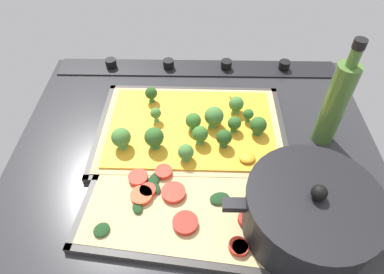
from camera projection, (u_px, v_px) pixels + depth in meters
ground_plane at (198, 160)px, 69.52cm from camera, size 75.08×66.39×3.00cm
stove_control_panel at (199, 67)px, 88.30cm from camera, size 72.08×7.00×2.60cm
baking_tray_front at (193, 131)px, 72.64cm from camera, size 40.26×28.53×1.30cm
broccoli_pizza at (194, 128)px, 71.02cm from camera, size 37.84×26.11×6.12cm
baking_tray_back at (183, 200)px, 60.89cm from camera, size 37.01×28.34×1.30cm
veggie_pizza_back at (182, 199)px, 60.17cm from camera, size 34.35×25.68×1.90cm
cooking_pot at (311, 215)px, 53.44cm from camera, size 27.68×20.89×12.54cm
oil_bottle at (337, 103)px, 64.55cm from camera, size 4.45×4.45×23.47cm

